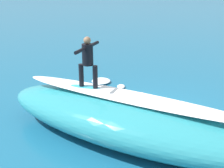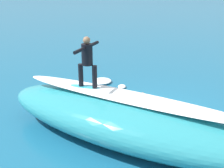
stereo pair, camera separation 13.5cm
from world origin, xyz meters
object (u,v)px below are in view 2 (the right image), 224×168
object	(u,v)px
surfer_riding	(87,58)
surfer_paddling	(128,97)
surfboard_riding	(88,88)
surfboard_paddling	(131,100)

from	to	relation	value
surfer_riding	surfer_paddling	size ratio (longest dim) A/B	1.03
surfer_riding	surfer_paddling	bearing A→B (deg)	-98.70
surfboard_riding	surfboard_paddling	size ratio (longest dim) A/B	0.97
surfer_riding	surfboard_paddling	distance (m)	3.59
surfboard_riding	surfer_riding	distance (m)	0.95
surfboard_riding	surfer_paddling	size ratio (longest dim) A/B	1.27
surfboard_riding	surfer_riding	bearing A→B (deg)	0.00
surfboard_paddling	surfer_paddling	xyz separation A→B (m)	(0.11, 0.05, 0.16)
surfer_paddling	surfboard_riding	bearing A→B (deg)	-126.88
surfboard_riding	surfer_paddling	distance (m)	2.92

